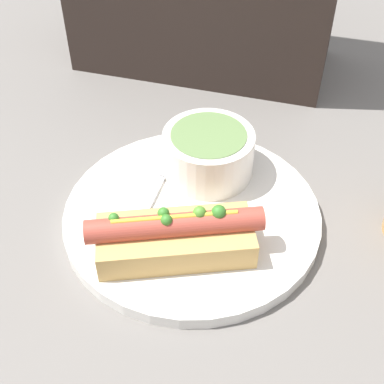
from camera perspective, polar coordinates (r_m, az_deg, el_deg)
ground_plane at (r=0.61m, az=0.00°, el=-2.96°), size 4.00×4.00×0.00m
dinner_plate at (r=0.60m, az=0.00°, el=-2.46°), size 0.29×0.29×0.02m
hot_dog at (r=0.54m, az=-2.11°, el=-4.64°), size 0.17×0.12×0.06m
soup_bowl at (r=0.62m, az=2.02°, el=4.31°), size 0.11×0.11×0.06m
spoon at (r=0.63m, az=-3.36°, el=1.33°), size 0.02×0.15×0.01m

